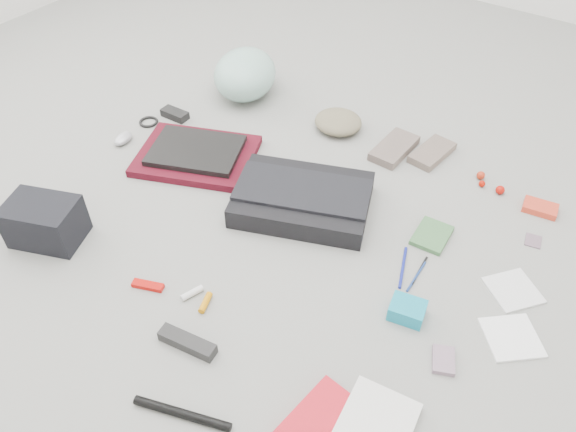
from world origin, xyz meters
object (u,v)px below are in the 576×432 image
Objects in this scene: laptop at (196,150)px; camera_bag at (45,222)px; bike_helmet at (245,74)px; accordion_wallet at (407,310)px; book_red at (321,425)px; messenger_bag at (302,199)px.

laptop is 0.56m from camera_bag.
accordion_wallet is at bearing -55.81° from bike_helmet.
camera_bag is at bearing -175.40° from book_red.
book_red is (1.01, -0.04, -0.06)m from camera_bag.
laptop is at bearing 57.55° from camera_bag.
laptop is 1.51× the size of book_red.
book_red is at bearing -55.44° from laptop.
camera_bag is (-0.11, -0.55, 0.03)m from laptop.
bike_helmet is 1.46m from book_red.
camera_bag is at bearing -156.34° from messenger_bag.
camera_bag is 2.25× the size of accordion_wallet.
messenger_bag reaches higher than laptop.
book_red is (1.02, -1.04, -0.08)m from bike_helmet.
laptop is at bearing 156.69° from accordion_wallet.
accordion_wallet is (0.92, -0.20, -0.02)m from laptop.
laptop is (-0.45, -0.00, 0.00)m from messenger_bag.
accordion_wallet reaches higher than book_red.
laptop is 0.46m from bike_helmet.
camera_bag is at bearing -123.16° from laptop.
accordion_wallet is at bearing -43.96° from messenger_bag.
laptop is 1.07m from book_red.
camera_bag is at bearing -113.35° from bike_helmet.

